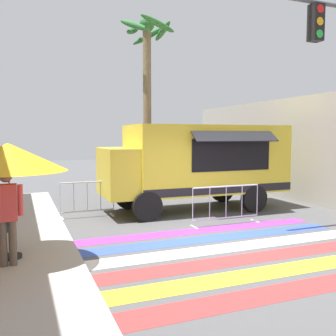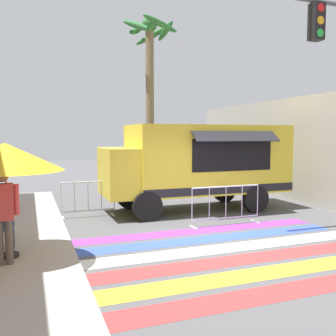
# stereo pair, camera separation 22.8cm
# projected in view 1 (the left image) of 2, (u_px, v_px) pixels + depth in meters

# --- Properties ---
(ground_plane) EXTENTS (60.00, 60.00, 0.00)m
(ground_plane) POSITION_uv_depth(u_px,v_px,m) (220.00, 241.00, 8.52)
(ground_plane) COLOR #4C4C4F
(concrete_wall_right) EXTENTS (0.20, 16.00, 3.79)m
(concrete_wall_right) POSITION_uv_depth(u_px,v_px,m) (309.00, 150.00, 13.06)
(concrete_wall_right) COLOR #A39E93
(concrete_wall_right) RESTS_ON ground_plane
(crosswalk_painted) EXTENTS (6.40, 4.36, 0.01)m
(crosswalk_painted) POSITION_uv_depth(u_px,v_px,m) (242.00, 252.00, 7.68)
(crosswalk_painted) COLOR red
(crosswalk_painted) RESTS_ON ground_plane
(food_truck) EXTENTS (5.89, 2.61, 2.72)m
(food_truck) POSITION_uv_depth(u_px,v_px,m) (194.00, 161.00, 11.93)
(food_truck) COLOR yellow
(food_truck) RESTS_ON ground_plane
(traffic_signal_pole) EXTENTS (4.06, 0.29, 6.07)m
(traffic_signal_pole) POSITION_uv_depth(u_px,v_px,m) (332.00, 68.00, 9.65)
(traffic_signal_pole) COLOR #515456
(traffic_signal_pole) RESTS_ON ground_plane
(patio_umbrella) EXTENTS (2.06, 2.06, 2.10)m
(patio_umbrella) POSITION_uv_depth(u_px,v_px,m) (8.00, 158.00, 6.64)
(patio_umbrella) COLOR black
(patio_umbrella) RESTS_ON sidewalk_left
(folding_chair) EXTENTS (0.43, 0.43, 0.86)m
(folding_chair) POSITION_uv_depth(u_px,v_px,m) (4.00, 225.00, 7.17)
(folding_chair) COLOR #4C4C51
(folding_chair) RESTS_ON sidewalk_left
(vendor_person) EXTENTS (0.53, 0.22, 1.66)m
(vendor_person) POSITION_uv_depth(u_px,v_px,m) (7.00, 212.00, 6.33)
(vendor_person) COLOR brown
(vendor_person) RESTS_ON sidewalk_left
(barricade_front) EXTENTS (2.01, 0.44, 1.06)m
(barricade_front) POSITION_uv_depth(u_px,v_px,m) (226.00, 205.00, 10.03)
(barricade_front) COLOR #B7BABF
(barricade_front) RESTS_ON ground_plane
(barricade_side) EXTENTS (1.57, 0.44, 1.06)m
(barricade_side) POSITION_uv_depth(u_px,v_px,m) (87.00, 200.00, 10.94)
(barricade_side) COLOR #B7BABF
(barricade_side) RESTS_ON ground_plane
(palm_tree) EXTENTS (2.16, 2.19, 7.09)m
(palm_tree) POSITION_uv_depth(u_px,v_px,m) (147.00, 74.00, 14.97)
(palm_tree) COLOR #7A664C
(palm_tree) RESTS_ON ground_plane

